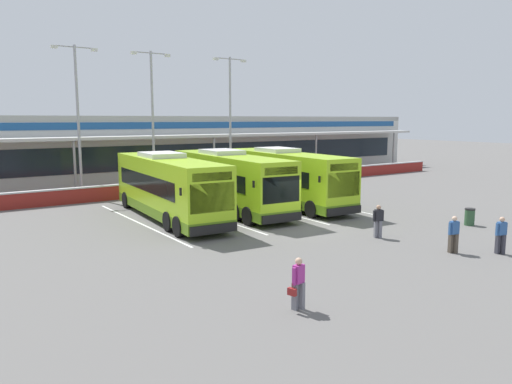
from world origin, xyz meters
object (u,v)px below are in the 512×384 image
(pedestrian_near_bin, at_px, (378,220))
(lamp_post_centre, at_px, (153,112))
(lamp_post_east, at_px, (230,112))
(coach_bus_centre, at_px, (285,178))
(pedestrian_child, at_px, (501,234))
(coach_bus_leftmost, at_px, (168,188))
(lamp_post_west, at_px, (78,111))
(coach_bus_left_centre, at_px, (229,182))
(pedestrian_in_dark_coat, at_px, (454,233))
(pedestrian_with_handbag, at_px, (298,282))
(litter_bin, at_px, (470,217))

(pedestrian_near_bin, bearing_deg, lamp_post_centre, 96.53)
(pedestrian_near_bin, distance_m, lamp_post_east, 22.26)
(coach_bus_centre, height_order, lamp_post_east, lamp_post_east)
(pedestrian_child, relative_size, lamp_post_east, 0.15)
(coach_bus_leftmost, relative_size, pedestrian_child, 7.60)
(pedestrian_child, distance_m, pedestrian_near_bin, 5.36)
(lamp_post_west, relative_size, lamp_post_centre, 1.00)
(pedestrian_near_bin, bearing_deg, lamp_post_east, 77.61)
(coach_bus_centre, height_order, pedestrian_child, coach_bus_centre)
(coach_bus_left_centre, relative_size, pedestrian_in_dark_coat, 7.60)
(coach_bus_left_centre, relative_size, pedestrian_child, 7.60)
(pedestrian_in_dark_coat, relative_size, lamp_post_centre, 0.15)
(pedestrian_in_dark_coat, bearing_deg, pedestrian_with_handbag, -173.45)
(pedestrian_child, distance_m, lamp_post_centre, 27.26)
(coach_bus_leftmost, distance_m, pedestrian_child, 17.34)
(coach_bus_centre, xyz_separation_m, lamp_post_east, (2.54, 11.06, 4.50))
(coach_bus_centre, height_order, pedestrian_in_dark_coat, coach_bus_centre)
(pedestrian_near_bin, bearing_deg, pedestrian_with_handbag, -151.90)
(pedestrian_in_dark_coat, distance_m, litter_bin, 6.39)
(pedestrian_with_handbag, distance_m, litter_bin, 15.78)
(pedestrian_child, xyz_separation_m, pedestrian_near_bin, (-2.10, 4.94, 0.00))
(coach_bus_leftmost, relative_size, pedestrian_with_handbag, 7.60)
(coach_bus_centre, xyz_separation_m, lamp_post_centre, (-4.54, 11.36, 4.50))
(pedestrian_with_handbag, bearing_deg, coach_bus_leftmost, 80.06)
(coach_bus_left_centre, distance_m, lamp_post_west, 13.41)
(pedestrian_with_handbag, bearing_deg, pedestrian_near_bin, 28.10)
(pedestrian_in_dark_coat, distance_m, pedestrian_near_bin, 3.74)
(litter_bin, bearing_deg, coach_bus_left_centre, 126.58)
(coach_bus_leftmost, distance_m, pedestrian_in_dark_coat, 15.54)
(litter_bin, bearing_deg, pedestrian_child, -136.14)
(pedestrian_child, bearing_deg, litter_bin, 43.86)
(lamp_post_west, relative_size, lamp_post_east, 1.00)
(pedestrian_in_dark_coat, bearing_deg, litter_bin, 26.05)
(pedestrian_near_bin, height_order, lamp_post_east, lamp_post_east)
(pedestrian_near_bin, xyz_separation_m, lamp_post_west, (-8.22, 21.46, 5.42))
(coach_bus_centre, relative_size, pedestrian_with_handbag, 7.60)
(pedestrian_in_dark_coat, bearing_deg, coach_bus_centre, 83.70)
(pedestrian_child, relative_size, pedestrian_near_bin, 1.00)
(coach_bus_leftmost, xyz_separation_m, litter_bin, (12.66, -11.08, -1.32))
(pedestrian_with_handbag, xyz_separation_m, lamp_post_centre, (6.53, 26.19, 5.43))
(lamp_post_west, bearing_deg, coach_bus_centre, -47.96)
(pedestrian_with_handbag, distance_m, pedestrian_child, 11.08)
(coach_bus_leftmost, height_order, lamp_post_centre, lamp_post_centre)
(coach_bus_left_centre, relative_size, litter_bin, 13.23)
(coach_bus_leftmost, relative_size, coach_bus_centre, 1.00)
(coach_bus_centre, bearing_deg, pedestrian_child, -89.97)
(pedestrian_with_handbag, relative_size, lamp_post_east, 0.15)
(pedestrian_child, distance_m, lamp_post_east, 26.70)
(lamp_post_centre, distance_m, litter_bin, 24.64)
(coach_bus_centre, relative_size, lamp_post_west, 1.12)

